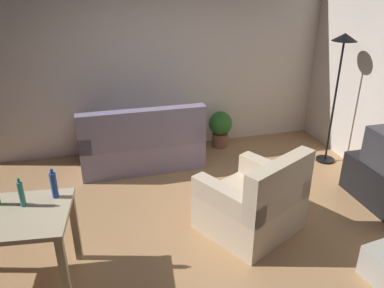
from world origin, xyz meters
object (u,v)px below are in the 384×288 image
(potted_plant, at_px, (220,127))
(couch, at_px, (142,145))
(bottle_tall, at_px, (21,194))
(torchiere_lamp, at_px, (340,64))
(bottle_blue, at_px, (54,185))
(armchair, at_px, (254,204))

(potted_plant, bearing_deg, couch, -166.11)
(couch, bearing_deg, potted_plant, -166.11)
(bottle_tall, bearing_deg, potted_plant, 42.31)
(couch, height_order, torchiere_lamp, torchiere_lamp)
(potted_plant, bearing_deg, bottle_blue, -135.61)
(potted_plant, relative_size, bottle_tall, 2.20)
(couch, distance_m, bottle_blue, 2.19)
(potted_plant, height_order, armchair, armchair)
(couch, distance_m, potted_plant, 1.30)
(armchair, bearing_deg, torchiere_lamp, -171.15)
(couch, bearing_deg, torchiere_lamp, 168.02)
(bottle_tall, bearing_deg, torchiere_lamp, 20.11)
(couch, relative_size, potted_plant, 2.91)
(armchair, bearing_deg, couch, -90.46)
(couch, relative_size, armchair, 1.40)
(bottle_tall, xyz_separation_m, bottle_blue, (0.25, 0.07, 0.01))
(couch, relative_size, torchiere_lamp, 0.92)
(couch, xyz_separation_m, potted_plant, (1.26, 0.31, 0.02))
(potted_plant, distance_m, bottle_blue, 3.17)
(couch, bearing_deg, armchair, 117.39)
(potted_plant, height_order, bottle_tall, bottle_tall)
(couch, relative_size, bottle_blue, 6.13)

